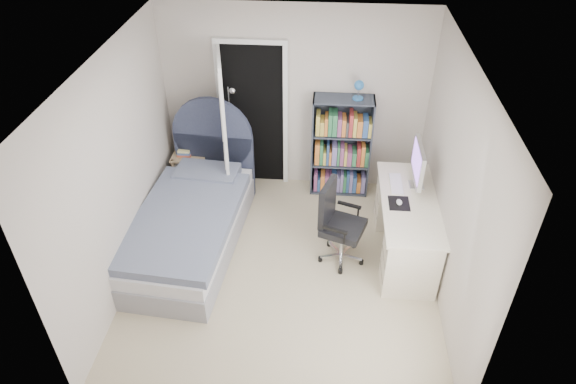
# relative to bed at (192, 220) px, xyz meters

# --- Properties ---
(room_shell) EXTENTS (3.50, 3.70, 2.60)m
(room_shell) POSITION_rel_bed_xyz_m (1.13, -0.41, 0.93)
(room_shell) COLOR tan
(room_shell) RESTS_ON ground
(door) EXTENTS (0.92, 0.82, 2.06)m
(door) POSITION_rel_bed_xyz_m (0.38, 1.11, 0.71)
(door) COLOR black
(door) RESTS_ON ground
(bed) EXTENTS (1.27, 2.39, 1.42)m
(bed) POSITION_rel_bed_xyz_m (0.00, 0.00, 0.00)
(bed) COLOR gray
(bed) RESTS_ON ground
(nightstand) EXTENTS (0.45, 0.45, 0.65)m
(nightstand) POSITION_rel_bed_xyz_m (-0.27, 1.10, 0.11)
(nightstand) COLOR tan
(nightstand) RESTS_ON ground
(floor_lamp) EXTENTS (0.21, 0.21, 1.50)m
(floor_lamp) POSITION_rel_bed_xyz_m (0.32, 1.23, 0.29)
(floor_lamp) COLOR silver
(floor_lamp) RESTS_ON ground
(bookcase) EXTENTS (0.78, 0.33, 1.65)m
(bookcase) POSITION_rel_bed_xyz_m (1.77, 1.22, 0.32)
(bookcase) COLOR #353B48
(bookcase) RESTS_ON ground
(desk) EXTENTS (0.63, 1.57, 1.29)m
(desk) POSITION_rel_bed_xyz_m (2.52, -0.00, 0.10)
(desk) COLOR beige
(desk) RESTS_ON ground
(office_chair) EXTENTS (0.58, 0.58, 1.02)m
(office_chair) POSITION_rel_bed_xyz_m (1.72, -0.15, 0.24)
(office_chair) COLOR silver
(office_chair) RESTS_ON ground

